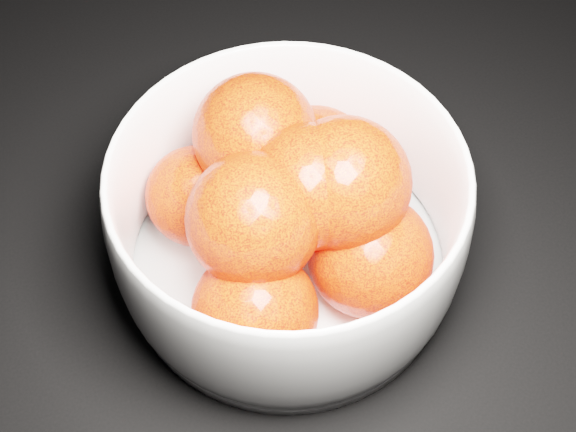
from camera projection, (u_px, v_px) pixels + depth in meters
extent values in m
cylinder|color=white|center=(288.00, 263.00, 0.59)|extent=(0.23, 0.23, 0.01)
sphere|color=#FF280A|center=(315.00, 166.00, 0.59)|extent=(0.09, 0.09, 0.09)
sphere|color=#FF280A|center=(197.00, 196.00, 0.57)|extent=(0.07, 0.07, 0.07)
sphere|color=#FF280A|center=(255.00, 312.00, 0.51)|extent=(0.08, 0.08, 0.08)
sphere|color=#FF280A|center=(370.00, 256.00, 0.54)|extent=(0.09, 0.09, 0.09)
sphere|color=#FF280A|center=(255.00, 135.00, 0.54)|extent=(0.09, 0.09, 0.09)
sphere|color=#FF280A|center=(254.00, 219.00, 0.50)|extent=(0.09, 0.09, 0.09)
sphere|color=#FF280A|center=(343.00, 184.00, 0.52)|extent=(0.09, 0.09, 0.09)
sphere|color=#FF280A|center=(310.00, 187.00, 0.51)|extent=(0.08, 0.08, 0.08)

